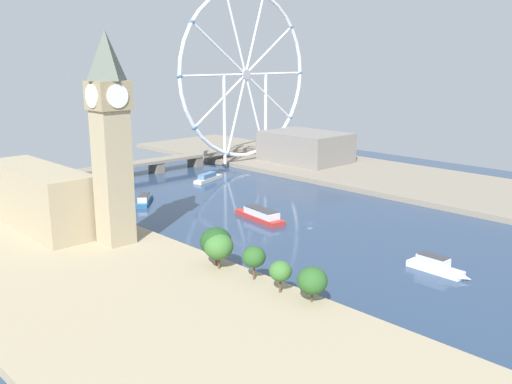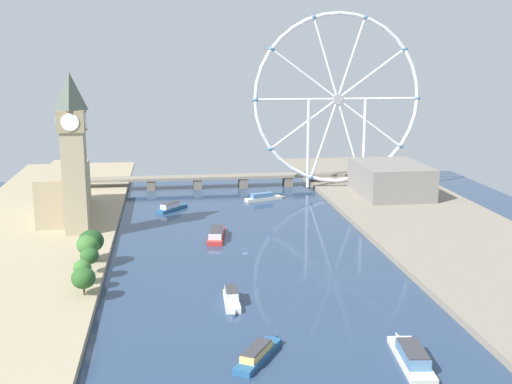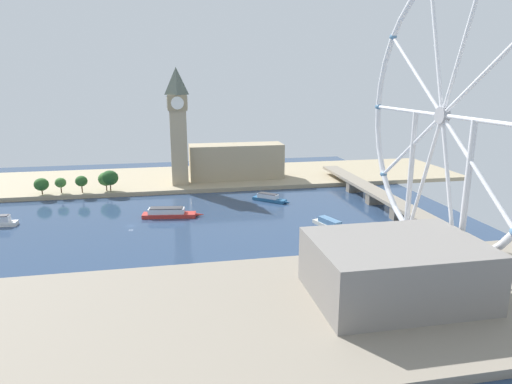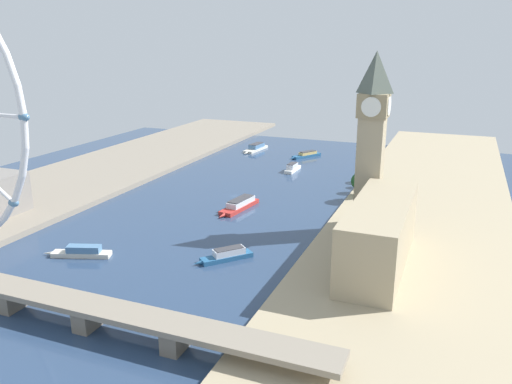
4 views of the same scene
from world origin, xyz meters
The scene contains 12 objects.
ground_plane centered at (0.00, 0.00, 0.00)m, with size 394.03×394.03×0.00m, color navy.
riverbank_left centered at (-112.02, 0.00, 1.50)m, with size 90.00×520.00×3.00m, color tan.
riverbank_right centered at (112.02, 0.00, 1.50)m, with size 90.00×520.00×3.00m, color gray.
clock_tower centered at (-86.26, 30.45, 47.11)m, with size 14.72×14.72×84.88m.
parliament_block centered at (-99.00, 74.96, 16.49)m, with size 22.00×73.01×26.97m, color tan.
tree_row_embankment centered at (-73.69, -32.96, 11.37)m, with size 12.76×55.28×14.61m.
ferris_wheel centered at (81.24, 133.02, 64.91)m, with size 121.17×3.20×121.99m.
riverside_hall centered at (110.97, 100.85, 13.63)m, with size 43.17×59.41×21.26m, color gray.
river_bridge centered at (0.00, 154.32, 6.80)m, with size 206.03×12.22×9.01m.
tour_boat_0 centered at (-13.02, 21.17, 2.44)m, with size 12.25×36.85×5.83m.
tour_boat_4 centered at (-36.11, 87.62, 2.14)m, with size 20.94×23.12×5.29m.
tour_boat_5 centered at (25.48, 108.51, 2.03)m, with size 30.05×13.97×5.05m.
Camera 3 is at (249.94, 22.61, 80.32)m, focal length 31.83 mm.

